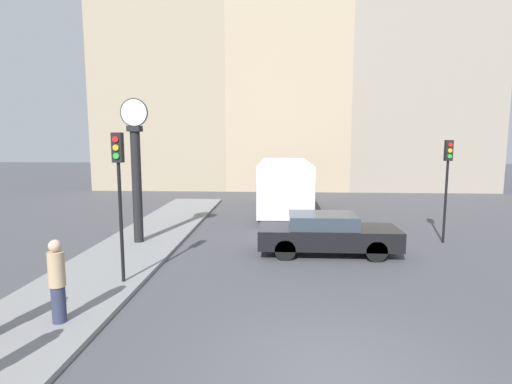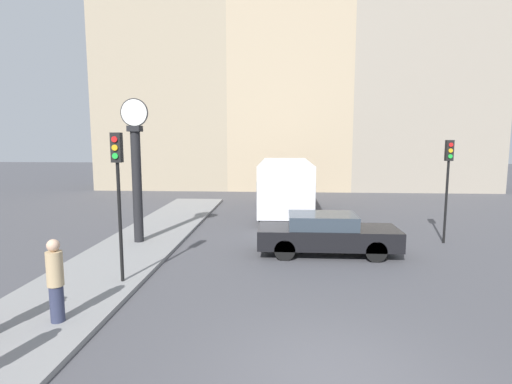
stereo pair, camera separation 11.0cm
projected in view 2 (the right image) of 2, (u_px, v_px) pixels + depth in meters
The scene contains 9 objects.
ground_plane at pixel (333, 380), 6.47m from camera, with size 120.00×120.00×0.00m, color #47474C.
sidewalk_corner at pixel (144, 241), 15.13m from camera, with size 2.93×20.74×0.12m, color gray.
building_row at pixel (292, 84), 30.91m from camera, with size 30.35×5.00×17.01m.
sedan_car at pixel (326, 234), 13.46m from camera, with size 4.67×1.74×1.39m.
bus_distant at pixel (285, 183), 21.19m from camera, with size 2.55×8.20×2.72m.
traffic_light_near at pixel (118, 176), 10.29m from camera, with size 0.26×0.24×3.93m.
traffic_light_far at pixel (448, 170), 14.67m from camera, with size 0.26×0.24×3.85m.
street_clock at pixel (137, 173), 14.45m from camera, with size 1.00×0.45×5.20m.
pedestrian_tan_coat at pixel (55, 280), 8.17m from camera, with size 0.33×0.33×1.75m.
Camera 2 is at (-0.87, -6.09, 3.87)m, focal length 28.00 mm.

